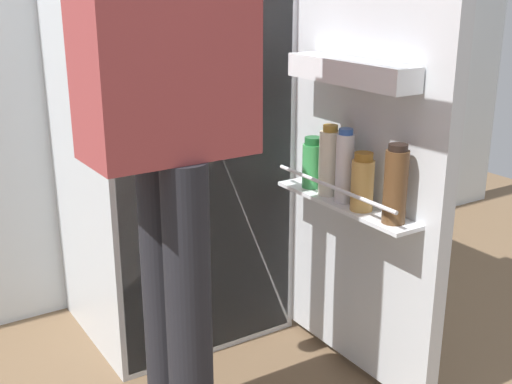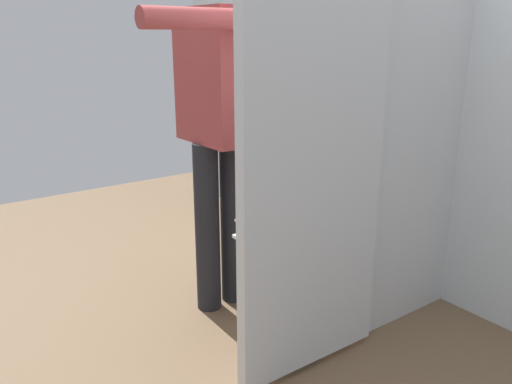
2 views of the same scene
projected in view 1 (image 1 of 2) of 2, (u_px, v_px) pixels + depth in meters
The scene contains 2 objects.
refrigerator at pixel (183, 111), 2.26m from camera, with size 0.73×1.27×1.64m.
person at pixel (171, 87), 1.57m from camera, with size 0.53×0.73×1.68m.
Camera 1 is at (-0.96, -1.52, 1.26)m, focal length 45.60 mm.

